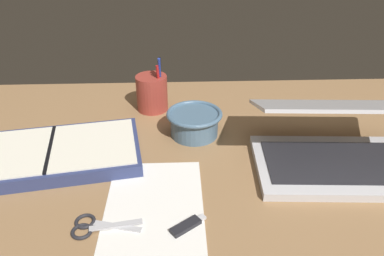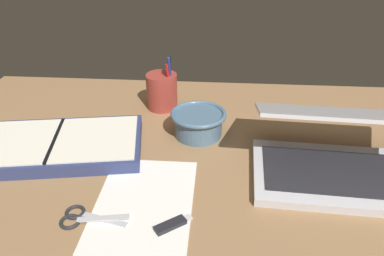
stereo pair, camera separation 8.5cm
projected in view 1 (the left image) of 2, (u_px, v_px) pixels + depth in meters
desk_top at (198, 175)px, 83.40cm from camera, size 140.00×100.00×2.00cm
laptop at (336, 144)px, 83.20cm from camera, size 37.00×30.65×16.49cm
bowl at (193, 122)px, 94.68cm from camera, size 14.13×14.13×6.53cm
pen_cup at (152, 93)px, 106.29cm from camera, size 8.82×8.82×15.97cm
planner at (51, 154)px, 85.81cm from camera, size 43.16×28.29×3.42cm
scissors at (91, 226)px, 67.90cm from camera, size 12.76×6.42×0.80cm
paper_sheet_front at (154, 205)px, 73.09cm from camera, size 19.12×28.26×0.16cm
usb_drive at (187, 226)px, 67.74cm from camera, size 6.74×5.57×1.00cm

